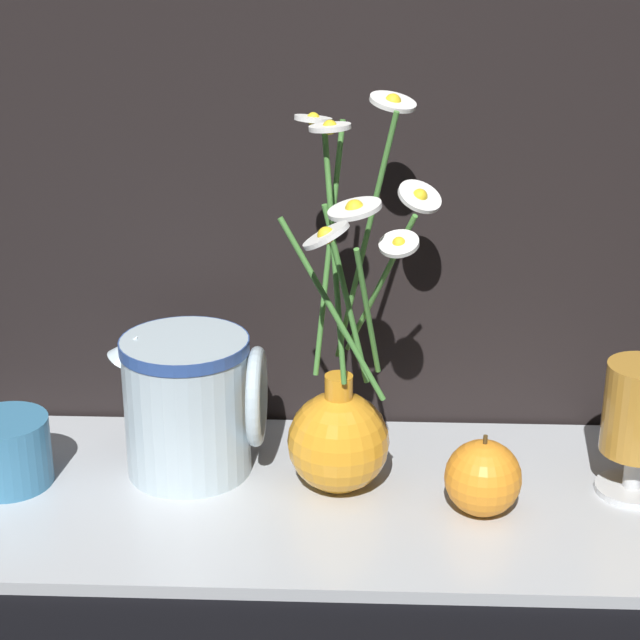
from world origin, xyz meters
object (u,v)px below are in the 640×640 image
at_px(ceramic_pitcher, 190,400).
at_px(tea_glass, 640,415).
at_px(vase_with_flowers, 340,421).
at_px(orange_fruit, 483,478).
at_px(yellow_mug, 5,451).

xyz_separation_m(ceramic_pitcher, tea_glass, (0.42, -0.03, 0.01)).
bearing_deg(vase_with_flowers, orange_fruit, -16.84).
relative_size(yellow_mug, orange_fruit, 1.18).
bearing_deg(orange_fruit, tea_glass, 16.02).
relative_size(vase_with_flowers, orange_fruit, 4.67).
bearing_deg(tea_glass, ceramic_pitcher, 176.27).
xyz_separation_m(yellow_mug, orange_fruit, (0.45, -0.04, 0.00)).
bearing_deg(yellow_mug, tea_glass, 0.51).
xyz_separation_m(vase_with_flowers, tea_glass, (0.28, 0.00, 0.01)).
relative_size(vase_with_flowers, ceramic_pitcher, 2.45).
xyz_separation_m(vase_with_flowers, ceramic_pitcher, (-0.15, 0.03, 0.00)).
xyz_separation_m(vase_with_flowers, orange_fruit, (0.13, -0.04, -0.04)).
xyz_separation_m(yellow_mug, tea_glass, (0.60, 0.01, 0.05)).
height_order(vase_with_flowers, tea_glass, vase_with_flowers).
distance_m(yellow_mug, orange_fruit, 0.45).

